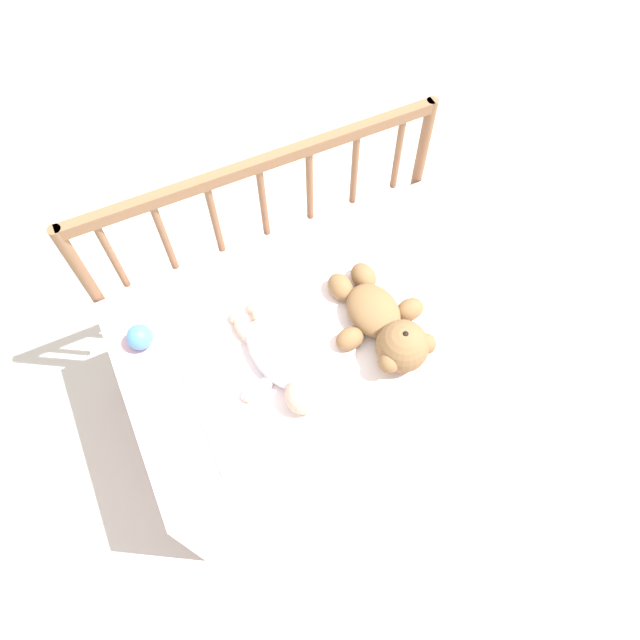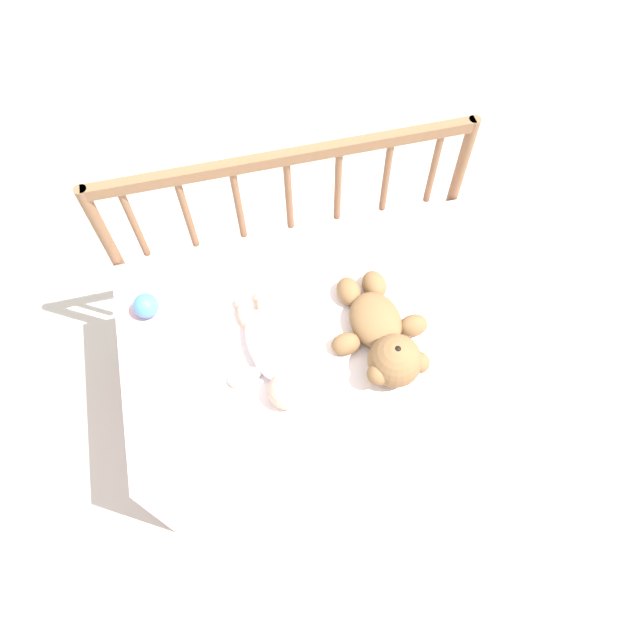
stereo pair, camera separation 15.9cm
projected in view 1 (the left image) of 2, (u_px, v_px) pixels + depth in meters
ground_plane at (319, 396)px, 2.11m from camera, size 12.00×12.00×0.00m
crib_mattress at (318, 366)px, 1.88m from camera, size 1.14×0.72×0.53m
crib_rail at (265, 220)px, 1.76m from camera, size 1.14×0.04×0.85m
blanket at (325, 338)px, 1.63m from camera, size 0.81×0.50×0.01m
teddy_bear at (385, 325)px, 1.58m from camera, size 0.29×0.39×0.15m
baby at (279, 361)px, 1.55m from camera, size 0.28×0.39×0.10m
toy_ball at (140, 337)px, 1.59m from camera, size 0.07×0.07×0.07m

